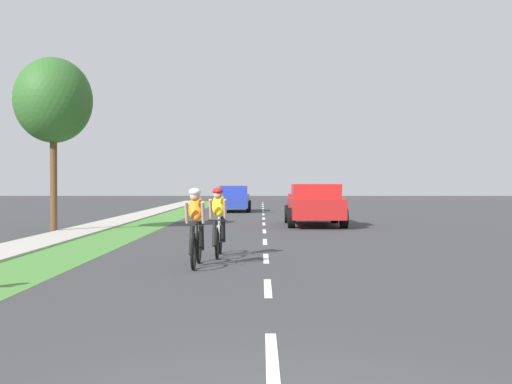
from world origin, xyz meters
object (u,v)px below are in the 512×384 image
(sedan_blue, at_px, (234,198))
(pickup_red, at_px, (314,205))
(cyclist_lead, at_px, (196,226))
(cyclist_trailing, at_px, (219,221))
(street_tree_near, at_px, (53,101))

(sedan_blue, bearing_deg, pickup_red, -73.31)
(cyclist_lead, xyz_separation_m, cyclist_trailing, (0.33, 1.77, 0.00))
(cyclist_lead, xyz_separation_m, pickup_red, (3.40, 12.47, 0.02))
(cyclist_trailing, distance_m, street_tree_near, 10.32)
(cyclist_trailing, relative_size, street_tree_near, 0.29)
(cyclist_lead, height_order, street_tree_near, street_tree_near)
(pickup_red, bearing_deg, cyclist_trailing, -106.01)
(cyclist_trailing, height_order, sedan_blue, cyclist_trailing)
(cyclist_lead, relative_size, sedan_blue, 0.40)
(cyclist_trailing, distance_m, sedan_blue, 23.14)
(cyclist_trailing, height_order, pickup_red, pickup_red)
(sedan_blue, relative_size, street_tree_near, 0.72)
(cyclist_lead, relative_size, street_tree_near, 0.29)
(cyclist_trailing, bearing_deg, cyclist_lead, -100.58)
(cyclist_lead, bearing_deg, street_tree_near, 122.54)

